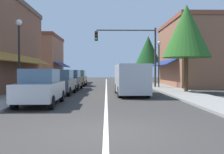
{
  "coord_description": "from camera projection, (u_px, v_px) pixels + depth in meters",
  "views": [
    {
      "loc": [
        0.02,
        -6.5,
        1.67
      ],
      "look_at": [
        0.53,
        15.53,
        1.13
      ],
      "focal_mm": 38.68,
      "sensor_mm": 36.0,
      "label": 1
    }
  ],
  "objects": [
    {
      "name": "tree_right_far",
      "position": [
        148.0,
        50.0,
        32.9
      ],
      "size": [
        3.47,
        3.47,
        6.46
      ],
      "color": "#4C331E",
      "rests_on": "ground"
    },
    {
      "name": "sidewalk_right",
      "position": [
        160.0,
        87.0,
        24.65
      ],
      "size": [
        2.6,
        56.0,
        0.12
      ],
      "primitive_type": "cube",
      "color": "gray",
      "rests_on": "ground"
    },
    {
      "name": "parked_car_nearest_left",
      "position": [
        41.0,
        87.0,
        11.73
      ],
      "size": [
        1.84,
        4.13,
        1.77
      ],
      "rotation": [
        0.0,
        0.0,
        0.02
      ],
      "color": "#B7BABF",
      "rests_on": "ground"
    },
    {
      "name": "lane_center_stripe",
      "position": [
        106.0,
        87.0,
        24.53
      ],
      "size": [
        0.14,
        52.0,
        0.01
      ],
      "primitive_type": "cube",
      "color": "silver",
      "rests_on": "ground"
    },
    {
      "name": "parked_car_third_left",
      "position": [
        71.0,
        80.0,
        21.6
      ],
      "size": [
        1.86,
        4.14,
        1.77
      ],
      "rotation": [
        0.0,
        0.0,
        -0.02
      ],
      "color": "black",
      "rests_on": "ground"
    },
    {
      "name": "storefront_right_block",
      "position": [
        194.0,
        54.0,
        26.66
      ],
      "size": [
        7.22,
        10.2,
        7.15
      ],
      "color": "#8E5B42",
      "rests_on": "ground"
    },
    {
      "name": "parked_car_far_left",
      "position": [
        78.0,
        78.0,
        26.77
      ],
      "size": [
        1.78,
        4.1,
        1.77
      ],
      "rotation": [
        0.0,
        0.0,
        -0.0
      ],
      "color": "brown",
      "rests_on": "ground"
    },
    {
      "name": "street_lamp_left_near",
      "position": [
        19.0,
        45.0,
        14.24
      ],
      "size": [
        0.36,
        0.36,
        4.72
      ],
      "color": "black",
      "rests_on": "ground"
    },
    {
      "name": "tree_right_near",
      "position": [
        186.0,
        31.0,
        18.2
      ],
      "size": [
        3.63,
        3.63,
        6.7
      ],
      "color": "#4C331E",
      "rests_on": "ground"
    },
    {
      "name": "storefront_far_left",
      "position": [
        42.0,
        59.0,
        34.23
      ],
      "size": [
        5.88,
        8.2,
        6.66
      ],
      "color": "#8E5B42",
      "rests_on": "ground"
    },
    {
      "name": "ground_plane",
      "position": [
        106.0,
        87.0,
        24.53
      ],
      "size": [
        80.0,
        80.0,
        0.0
      ],
      "primitive_type": "plane",
      "color": "#33302D"
    },
    {
      "name": "parked_car_second_left",
      "position": [
        61.0,
        82.0,
        17.25
      ],
      "size": [
        1.81,
        4.11,
        1.77
      ],
      "rotation": [
        0.0,
        0.0,
        -0.01
      ],
      "color": "#4C5156",
      "rests_on": "ground"
    },
    {
      "name": "sidewalk_left",
      "position": [
        52.0,
        87.0,
        24.4
      ],
      "size": [
        2.6,
        56.0,
        0.12
      ],
      "primitive_type": "cube",
      "color": "#A39E99",
      "rests_on": "ground"
    },
    {
      "name": "street_lamp_right_mid",
      "position": [
        159.0,
        56.0,
        23.27
      ],
      "size": [
        0.36,
        0.36,
        4.56
      ],
      "color": "black",
      "rests_on": "ground"
    },
    {
      "name": "van_in_lane",
      "position": [
        131.0,
        79.0,
        16.64
      ],
      "size": [
        2.06,
        5.21,
        2.12
      ],
      "rotation": [
        0.0,
        0.0,
        0.02
      ],
      "color": "#B2B7BC",
      "rests_on": "ground"
    },
    {
      "name": "traffic_signal_mast_arm",
      "position": [
        134.0,
        46.0,
        23.45
      ],
      "size": [
        6.0,
        0.5,
        5.9
      ],
      "color": "#333333",
      "rests_on": "ground"
    }
  ]
}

